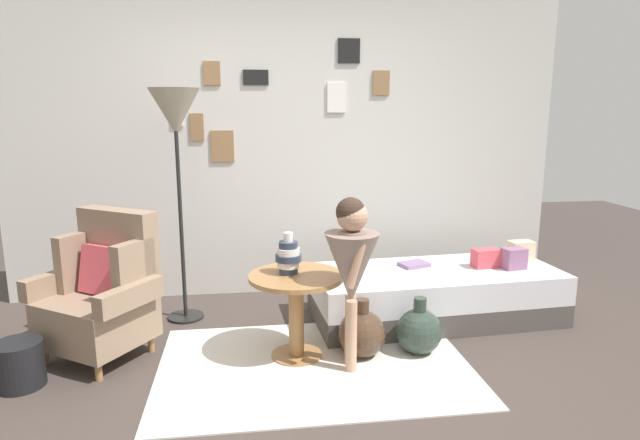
{
  "coord_description": "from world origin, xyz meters",
  "views": [
    {
      "loc": [
        -0.37,
        -2.79,
        1.63
      ],
      "look_at": [
        0.15,
        0.95,
        0.85
      ],
      "focal_mm": 30.25,
      "sensor_mm": 36.0,
      "label": 1
    }
  ],
  "objects_px": {
    "floor_lamp": "(175,121)",
    "magazine_basket": "(19,364)",
    "demijohn_near": "(362,333)",
    "demijohn_far": "(419,331)",
    "armchair": "(103,292)",
    "person_child": "(352,262)",
    "vase_striped": "(288,257)",
    "daybed": "(435,294)",
    "side_table": "(296,298)",
    "book_on_daybed": "(414,264)"
  },
  "relations": [
    {
      "from": "book_on_daybed",
      "to": "vase_striped",
      "type": "bearing_deg",
      "value": -149.96
    },
    {
      "from": "floor_lamp",
      "to": "magazine_basket",
      "type": "bearing_deg",
      "value": -131.91
    },
    {
      "from": "demijohn_near",
      "to": "magazine_basket",
      "type": "height_order",
      "value": "demijohn_near"
    },
    {
      "from": "daybed",
      "to": "side_table",
      "type": "xyz_separation_m",
      "value": [
        -1.15,
        -0.52,
        0.22
      ]
    },
    {
      "from": "demijohn_near",
      "to": "book_on_daybed",
      "type": "bearing_deg",
      "value": 50.58
    },
    {
      "from": "armchair",
      "to": "daybed",
      "type": "height_order",
      "value": "armchair"
    },
    {
      "from": "person_child",
      "to": "magazine_basket",
      "type": "relative_size",
      "value": 3.97
    },
    {
      "from": "vase_striped",
      "to": "book_on_daybed",
      "type": "bearing_deg",
      "value": 30.04
    },
    {
      "from": "floor_lamp",
      "to": "demijohn_far",
      "type": "height_order",
      "value": "floor_lamp"
    },
    {
      "from": "person_child",
      "to": "floor_lamp",
      "type": "bearing_deg",
      "value": 138.3
    },
    {
      "from": "side_table",
      "to": "magazine_basket",
      "type": "bearing_deg",
      "value": -174.46
    },
    {
      "from": "vase_striped",
      "to": "demijohn_near",
      "type": "bearing_deg",
      "value": -10.4
    },
    {
      "from": "book_on_daybed",
      "to": "magazine_basket",
      "type": "distance_m",
      "value": 2.81
    },
    {
      "from": "book_on_daybed",
      "to": "daybed",
      "type": "bearing_deg",
      "value": -39.74
    },
    {
      "from": "daybed",
      "to": "book_on_daybed",
      "type": "relative_size",
      "value": 8.85
    },
    {
      "from": "side_table",
      "to": "demijohn_far",
      "type": "relative_size",
      "value": 1.57
    },
    {
      "from": "armchair",
      "to": "demijohn_near",
      "type": "height_order",
      "value": "armchair"
    },
    {
      "from": "magazine_basket",
      "to": "person_child",
      "type": "bearing_deg",
      "value": -1.33
    },
    {
      "from": "person_child",
      "to": "vase_striped",
      "type": "bearing_deg",
      "value": 146.61
    },
    {
      "from": "daybed",
      "to": "armchair",
      "type": "bearing_deg",
      "value": -172.86
    },
    {
      "from": "armchair",
      "to": "demijohn_near",
      "type": "distance_m",
      "value": 1.74
    },
    {
      "from": "armchair",
      "to": "demijohn_far",
      "type": "relative_size",
      "value": 2.46
    },
    {
      "from": "floor_lamp",
      "to": "demijohn_near",
      "type": "distance_m",
      "value": 2.04
    },
    {
      "from": "floor_lamp",
      "to": "demijohn_far",
      "type": "relative_size",
      "value": 4.51
    },
    {
      "from": "book_on_daybed",
      "to": "demijohn_near",
      "type": "relative_size",
      "value": 0.55
    },
    {
      "from": "vase_striped",
      "to": "book_on_daybed",
      "type": "height_order",
      "value": "vase_striped"
    },
    {
      "from": "magazine_basket",
      "to": "book_on_daybed",
      "type": "bearing_deg",
      "value": 16.72
    },
    {
      "from": "floor_lamp",
      "to": "person_child",
      "type": "xyz_separation_m",
      "value": [
        1.13,
        -1.01,
        -0.83
      ]
    },
    {
      "from": "side_table",
      "to": "demijohn_near",
      "type": "bearing_deg",
      "value": -6.9
    },
    {
      "from": "vase_striped",
      "to": "demijohn_near",
      "type": "height_order",
      "value": "vase_striped"
    },
    {
      "from": "side_table",
      "to": "vase_striped",
      "type": "bearing_deg",
      "value": 142.14
    },
    {
      "from": "daybed",
      "to": "person_child",
      "type": "bearing_deg",
      "value": -138.24
    },
    {
      "from": "vase_striped",
      "to": "demijohn_far",
      "type": "relative_size",
      "value": 0.7
    },
    {
      "from": "armchair",
      "to": "person_child",
      "type": "distance_m",
      "value": 1.67
    },
    {
      "from": "floor_lamp",
      "to": "demijohn_near",
      "type": "height_order",
      "value": "floor_lamp"
    },
    {
      "from": "armchair",
      "to": "side_table",
      "type": "xyz_separation_m",
      "value": [
        1.26,
        -0.22,
        -0.02
      ]
    },
    {
      "from": "demijohn_far",
      "to": "vase_striped",
      "type": "bearing_deg",
      "value": 173.98
    },
    {
      "from": "person_child",
      "to": "demijohn_far",
      "type": "bearing_deg",
      "value": 16.95
    },
    {
      "from": "person_child",
      "to": "magazine_basket",
      "type": "distance_m",
      "value": 2.08
    },
    {
      "from": "demijohn_far",
      "to": "magazine_basket",
      "type": "distance_m",
      "value": 2.5
    },
    {
      "from": "vase_striped",
      "to": "magazine_basket",
      "type": "distance_m",
      "value": 1.73
    },
    {
      "from": "floor_lamp",
      "to": "demijohn_near",
      "type": "xyz_separation_m",
      "value": [
        1.24,
        -0.85,
        -1.38
      ]
    },
    {
      "from": "book_on_daybed",
      "to": "armchair",
      "type": "bearing_deg",
      "value": -169.5
    },
    {
      "from": "daybed",
      "to": "side_table",
      "type": "relative_size",
      "value": 3.14
    },
    {
      "from": "demijohn_near",
      "to": "demijohn_far",
      "type": "distance_m",
      "value": 0.39
    },
    {
      "from": "side_table",
      "to": "floor_lamp",
      "type": "height_order",
      "value": "floor_lamp"
    },
    {
      "from": "floor_lamp",
      "to": "person_child",
      "type": "relative_size",
      "value": 1.6
    },
    {
      "from": "person_child",
      "to": "armchair",
      "type": "bearing_deg",
      "value": 164.84
    },
    {
      "from": "armchair",
      "to": "demijohn_near",
      "type": "xyz_separation_m",
      "value": [
        1.7,
        -0.27,
        -0.28
      ]
    },
    {
      "from": "daybed",
      "to": "vase_striped",
      "type": "height_order",
      "value": "vase_striped"
    }
  ]
}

